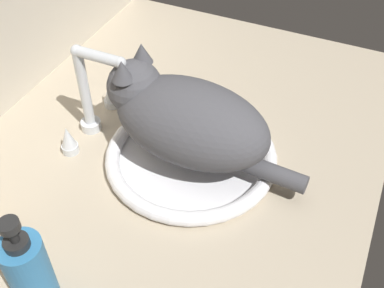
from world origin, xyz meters
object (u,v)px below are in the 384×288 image
Objects in this scene: sink_basin at (192,155)px; cat at (182,116)px; soap_pump_bottle at (29,270)px; faucet at (91,98)px.

cat is (0.14, 1.99, 8.80)cm from sink_basin.
soap_pump_bottle reaches higher than sink_basin.
sink_basin is 21.99cm from faucet.
sink_basin is at bearing -90.00° from faucet.
sink_basin is at bearing -94.05° from cat.
faucet reaches higher than soap_pump_bottle.
cat is 35.37cm from soap_pump_bottle.
faucet is (0.00, 20.98, 6.59)cm from sink_basin.
cat is at bearing -11.35° from soap_pump_bottle.
sink_basin is 0.82× the size of cat.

